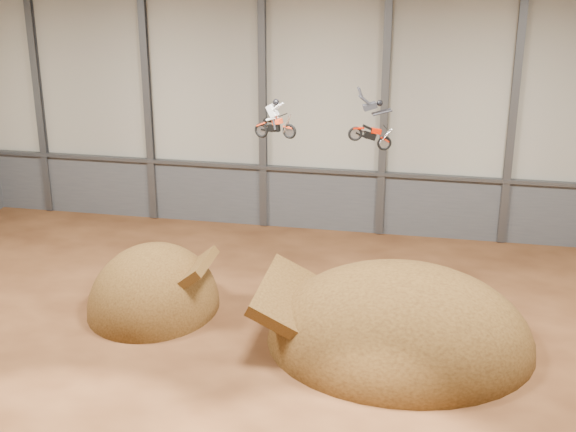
{
  "coord_description": "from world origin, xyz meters",
  "views": [
    {
      "loc": [
        6.34,
        -27.49,
        16.69
      ],
      "look_at": [
        0.19,
        4.0,
        4.77
      ],
      "focal_mm": 50.0,
      "sensor_mm": 36.0,
      "label": 1
    }
  ],
  "objects_px": {
    "landing_ramp": "(399,343)",
    "fmx_rider_b": "(368,120)",
    "fmx_rider_a": "(276,117)",
    "takeoff_ramp": "(154,308)"
  },
  "relations": [
    {
      "from": "takeoff_ramp",
      "to": "fmx_rider_b",
      "type": "distance_m",
      "value": 12.95
    },
    {
      "from": "takeoff_ramp",
      "to": "fmx_rider_b",
      "type": "bearing_deg",
      "value": 9.64
    },
    {
      "from": "fmx_rider_a",
      "to": "fmx_rider_b",
      "type": "height_order",
      "value": "fmx_rider_b"
    },
    {
      "from": "landing_ramp",
      "to": "fmx_rider_b",
      "type": "distance_m",
      "value": 9.45
    },
    {
      "from": "landing_ramp",
      "to": "fmx_rider_a",
      "type": "distance_m",
      "value": 10.88
    },
    {
      "from": "takeoff_ramp",
      "to": "landing_ramp",
      "type": "distance_m",
      "value": 11.27
    },
    {
      "from": "takeoff_ramp",
      "to": "fmx_rider_b",
      "type": "relative_size",
      "value": 2.64
    },
    {
      "from": "takeoff_ramp",
      "to": "fmx_rider_a",
      "type": "height_order",
      "value": "fmx_rider_a"
    },
    {
      "from": "landing_ramp",
      "to": "fmx_rider_b",
      "type": "height_order",
      "value": "fmx_rider_b"
    },
    {
      "from": "fmx_rider_b",
      "to": "fmx_rider_a",
      "type": "bearing_deg",
      "value": 163.1
    }
  ]
}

